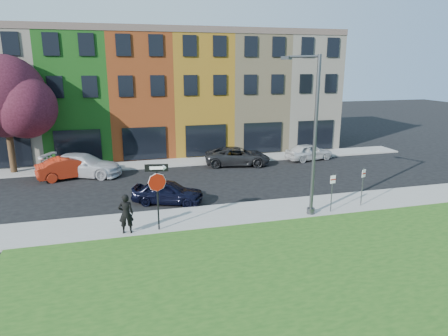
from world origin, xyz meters
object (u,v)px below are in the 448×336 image
object	(u,v)px
sedan_near	(168,192)
street_lamp	(312,137)
man	(126,214)
stop_sign	(157,183)

from	to	relation	value
sedan_near	street_lamp	distance (m)	8.47
man	street_lamp	size ratio (longest dim) A/B	0.23
man	street_lamp	world-z (taller)	street_lamp
stop_sign	street_lamp	size ratio (longest dim) A/B	0.40
man	sedan_near	size ratio (longest dim) A/B	0.44
sedan_near	man	bearing A→B (deg)	171.18
man	sedan_near	bearing A→B (deg)	-117.60
stop_sign	street_lamp	bearing A→B (deg)	11.65
stop_sign	sedan_near	size ratio (longest dim) A/B	0.74
sedan_near	street_lamp	bearing A→B (deg)	-95.69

